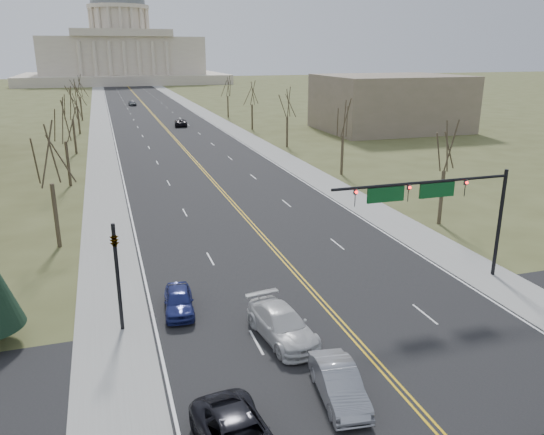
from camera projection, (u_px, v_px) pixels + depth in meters
road at (155, 117)px, 119.57m from camera, size 20.00×380.00×0.01m
cross_road at (381, 368)px, 25.09m from camera, size 120.00×14.00×0.01m
sidewalk_left at (100, 119)px, 116.09m from camera, size 4.00×380.00×0.03m
sidewalk_right at (208, 115)px, 123.04m from camera, size 4.00×380.00×0.03m
center_line at (155, 117)px, 119.56m from camera, size 0.42×380.00×0.01m
edge_line_left at (110, 118)px, 116.73m from camera, size 0.15×380.00×0.01m
edge_line_right at (198, 115)px, 122.40m from camera, size 0.15×380.00×0.01m
capitol at (122, 51)px, 242.38m from camera, size 90.00×60.00×50.00m
signal_mast at (435, 198)px, 32.32m from camera, size 12.12×0.44×7.20m
signal_left at (117, 265)px, 27.46m from camera, size 0.32×0.36×6.00m
tree_r_0 at (446, 149)px, 43.96m from camera, size 3.74×3.74×8.50m
tree_l_0 at (48, 157)px, 38.50m from camera, size 3.96×3.96×9.00m
tree_r_1 at (344, 120)px, 62.12m from camera, size 3.74×3.74×8.50m
tree_l_1 at (63, 123)px, 56.67m from camera, size 3.96×3.96×9.00m
tree_r_2 at (287, 104)px, 80.29m from camera, size 3.74×3.74×8.50m
tree_l_2 at (71, 105)px, 74.84m from camera, size 3.96×3.96×9.00m
tree_r_3 at (252, 94)px, 98.46m from camera, size 3.74×3.74×8.50m
tree_l_3 at (76, 94)px, 93.00m from camera, size 3.96×3.96×9.00m
tree_r_4 at (227, 87)px, 116.63m from camera, size 3.74×3.74×8.50m
tree_l_4 at (79, 87)px, 111.17m from camera, size 3.96×3.96×9.00m
bldg_right_mass at (390, 103)px, 98.75m from camera, size 25.00×20.00×10.00m
car_sb_inner_lead at (339, 384)px, 22.63m from camera, size 2.13×4.73×1.51m
car_sb_inner_second at (282, 325)px, 27.41m from camera, size 2.94×5.75×1.60m
car_sb_outer_second at (179, 301)px, 30.26m from camera, size 2.01×4.20×1.38m
car_far_nb at (181, 122)px, 104.71m from camera, size 2.93×5.35×1.42m
car_far_sb at (132, 103)px, 143.35m from camera, size 2.20×4.31×1.40m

